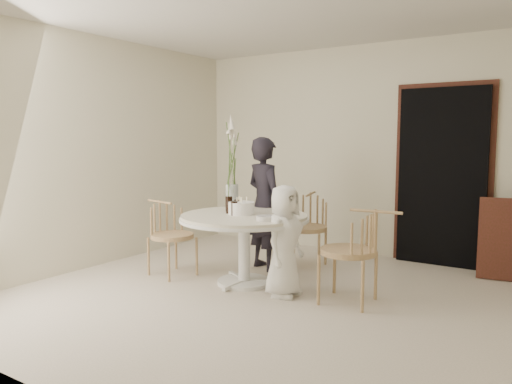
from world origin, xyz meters
The scene contains 18 objects.
ground centered at (0.00, 0.00, 0.00)m, with size 4.50×4.50×0.00m, color silver.
room_shell centered at (0.00, 0.00, 1.62)m, with size 4.50×4.50×4.50m.
doorway centered at (1.15, 2.19, 1.05)m, with size 1.00×0.10×2.10m, color black.
door_trim centered at (1.15, 2.23, 1.11)m, with size 1.12×0.03×2.22m, color #5A241F.
table centered at (-0.35, 0.25, 0.62)m, with size 1.33×1.33×0.73m.
picture_frame centered at (1.95, 1.93, 0.44)m, with size 0.66×0.04×0.88m, color #5A241F.
chair_far centered at (-0.16, 1.31, 0.56)m, with size 0.56×0.59×0.86m.
chair_right centered at (0.91, 0.30, 0.58)m, with size 0.56×0.52×0.89m.
chair_left centered at (-1.31, 0.10, 0.53)m, with size 0.54×0.51×0.82m.
girl centered at (-0.50, 0.89, 0.76)m, with size 0.56×0.37×1.53m, color black.
boy centered at (0.19, 0.14, 0.54)m, with size 0.52×0.34×1.07m, color white.
birthday_cake centered at (-0.38, 0.25, 0.79)m, with size 0.27×0.27×0.18m.
cola_tumbler_a centered at (-0.46, 0.28, 0.80)m, with size 0.07×0.07×0.14m, color black.
cola_tumbler_b centered at (-0.40, 0.15, 0.80)m, with size 0.07×0.07×0.15m, color black.
cola_tumbler_c centered at (-0.53, 0.23, 0.80)m, with size 0.06×0.06×0.13m, color black.
cola_tumbler_d centered at (-0.63, 0.37, 0.81)m, with size 0.07×0.07×0.16m, color black.
plate_stack centered at (0.03, 0.07, 0.75)m, with size 0.18×0.18×0.04m, color silver.
flower_vase centered at (-0.76, 0.61, 1.13)m, with size 0.14×0.14×1.05m.
Camera 1 is at (2.54, -3.92, 1.52)m, focal length 35.00 mm.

